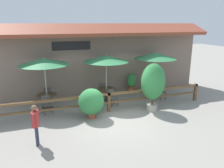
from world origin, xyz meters
The scene contains 19 objects.
ground_plane centered at (0.00, 0.00, 0.00)m, with size 60.00×60.00×0.00m, color gray.
building_facade centered at (0.00, 4.10, 2.17)m, with size 14.28×1.49×4.23m.
patio_railing centered at (0.00, 1.05, 0.70)m, with size 10.40×0.14×0.95m.
patio_umbrella_near centered at (-2.86, 2.61, 2.41)m, with size 2.46×2.46×2.62m.
dining_table_near centered at (-2.86, 2.61, 0.56)m, with size 1.00×1.00×0.70m.
chair_near_streetside centered at (-2.91, 1.83, 0.49)m, with size 0.51×0.51×0.87m.
chair_near_wallside centered at (-2.82, 3.38, 0.49)m, with size 0.47×0.47×0.87m.
patio_umbrella_middle centered at (0.34, 2.58, 2.41)m, with size 2.46×2.46×2.62m.
dining_table_middle centered at (0.34, 2.58, 0.56)m, with size 1.00×1.00×0.70m.
chair_middle_streetside centered at (0.39, 1.78, 0.49)m, with size 0.50×0.50×0.87m.
chair_middle_wallside centered at (0.30, 3.37, 0.49)m, with size 0.50×0.50×0.87m.
patio_umbrella_far centered at (3.36, 2.65, 2.41)m, with size 2.46×2.46×2.62m.
dining_table_far centered at (3.36, 2.65, 0.56)m, with size 1.00×1.00×0.70m.
chair_far_streetside centered at (3.38, 1.90, 0.49)m, with size 0.50×0.50×0.87m.
chair_far_wallside centered at (3.43, 3.39, 0.49)m, with size 0.47×0.47×0.87m.
potted_plant_entrance_palm centered at (2.09, 0.50, 1.43)m, with size 1.19×1.07×2.39m.
potted_plant_tall_tropical centered at (-1.00, 0.58, 0.77)m, with size 1.18×1.06×1.41m.
potted_plant_corner_fern centered at (2.29, 3.55, 0.66)m, with size 0.61×0.55×1.23m.
pedestrian centered at (-3.39, -1.10, 0.99)m, with size 0.27×0.53×1.54m.
Camera 1 is at (-3.09, -8.56, 4.24)m, focal length 35.00 mm.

